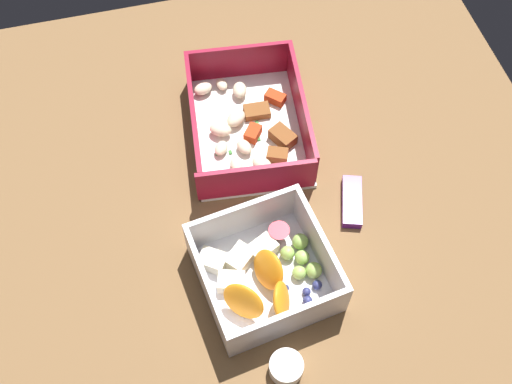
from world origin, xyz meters
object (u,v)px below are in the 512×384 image
object	(u,v)px
fruit_bowl	(264,272)
pasta_container	(248,124)
candy_bar	(352,202)
paper_cup_liner	(286,367)

from	to	relation	value
fruit_bowl	pasta_container	bearing A→B (deg)	171.23
pasta_container	candy_bar	bearing A→B (deg)	41.31
pasta_container	candy_bar	distance (cm)	17.27
fruit_bowl	candy_bar	world-z (taller)	fruit_bowl
candy_bar	fruit_bowl	bearing A→B (deg)	-61.40
pasta_container	candy_bar	world-z (taller)	pasta_container
fruit_bowl	candy_bar	bearing A→B (deg)	118.60
paper_cup_liner	pasta_container	bearing A→B (deg)	173.50
candy_bar	paper_cup_liner	size ratio (longest dim) A/B	1.88
candy_bar	paper_cup_liner	world-z (taller)	paper_cup_liner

